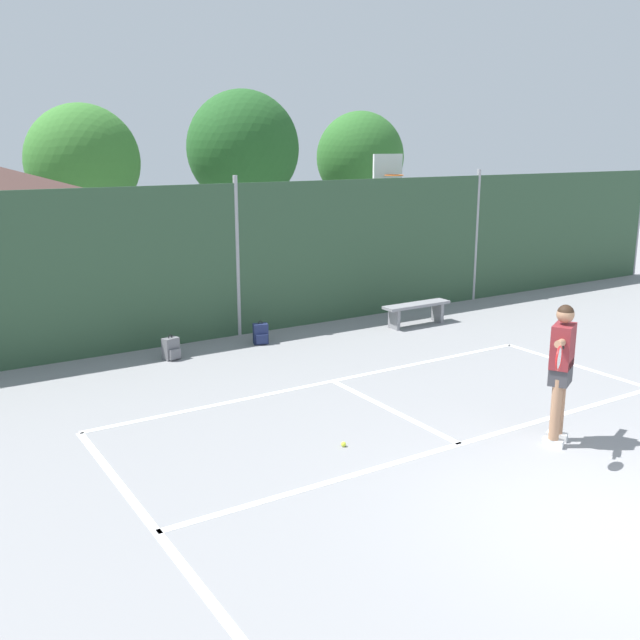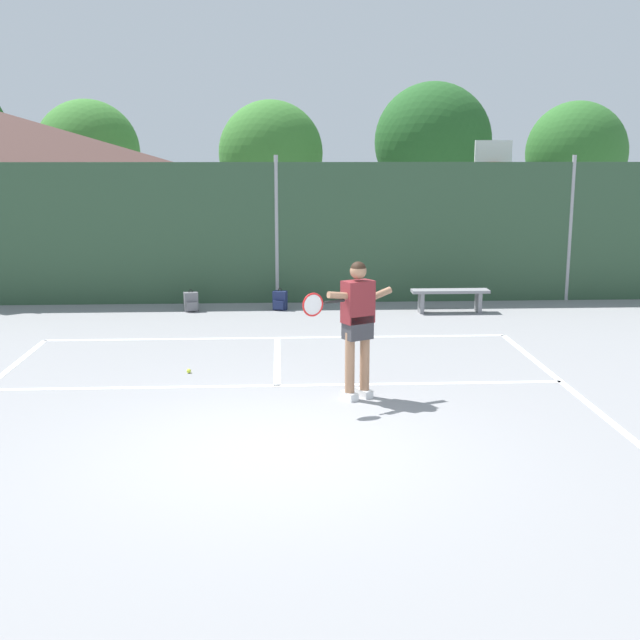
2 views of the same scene
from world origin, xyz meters
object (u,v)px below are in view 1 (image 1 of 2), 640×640
object	(u,v)px
tennis_player	(561,362)
backpack_grey	(171,349)
basketball_hoop	(386,203)
backpack_navy	(261,334)
courtside_bench	(416,309)
tennis_ball	(344,444)

from	to	relation	value
tennis_player	backpack_grey	size ratio (longest dim) A/B	4.01
basketball_hoop	tennis_player	world-z (taller)	basketball_hoop
tennis_player	backpack_navy	bearing A→B (deg)	99.11
basketball_hoop	backpack_grey	world-z (taller)	basketball_hoop
backpack_navy	courtside_bench	bearing A→B (deg)	-7.55
backpack_grey	tennis_ball	bearing A→B (deg)	-84.45
tennis_ball	backpack_navy	size ratio (longest dim) A/B	0.14
tennis_player	tennis_ball	xyz separation A→B (m)	(-2.39, 1.39, -1.08)
basketball_hoop	courtside_bench	bearing A→B (deg)	-116.52
tennis_player	tennis_ball	distance (m)	2.97
tennis_player	tennis_ball	bearing A→B (deg)	149.94
basketball_hoop	tennis_player	size ratio (longest dim) A/B	1.91
basketball_hoop	tennis_ball	bearing A→B (deg)	-130.12
basketball_hoop	tennis_ball	size ratio (longest dim) A/B	53.79
basketball_hoop	courtside_bench	distance (m)	4.18
backpack_grey	tennis_player	bearing A→B (deg)	-65.39
tennis_ball	backpack_grey	size ratio (longest dim) A/B	0.14
tennis_player	backpack_grey	world-z (taller)	tennis_player
backpack_navy	courtside_bench	xyz separation A→B (m)	(3.52, -0.47, 0.17)
backpack_grey	courtside_bench	bearing A→B (deg)	-4.32
courtside_bench	backpack_grey	bearing A→B (deg)	175.68
basketball_hoop	backpack_navy	xyz separation A→B (m)	(-5.17, -2.84, -2.12)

